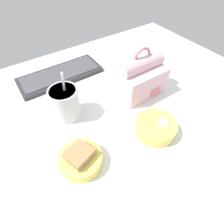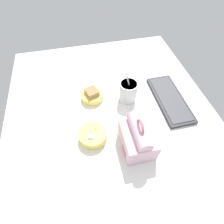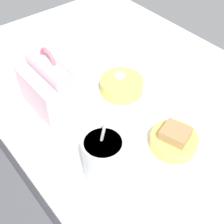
# 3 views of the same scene
# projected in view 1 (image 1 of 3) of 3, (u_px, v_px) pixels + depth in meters

# --- Properties ---
(desk_surface) EXTENTS (1.40, 1.10, 0.02)m
(desk_surface) POSITION_uv_depth(u_px,v_px,m) (113.00, 122.00, 0.62)
(desk_surface) COLOR white
(desk_surface) RESTS_ON ground
(keyboard) EXTENTS (0.36, 0.15, 0.02)m
(keyboard) POSITION_uv_depth(u_px,v_px,m) (60.00, 75.00, 0.77)
(keyboard) COLOR #2D2D33
(keyboard) RESTS_ON desk_surface
(lunch_bag) EXTENTS (0.18, 0.14, 0.19)m
(lunch_bag) POSITION_uv_depth(u_px,v_px,m) (139.00, 77.00, 0.67)
(lunch_bag) COLOR beige
(lunch_bag) RESTS_ON desk_surface
(soup_cup) EXTENTS (0.10, 0.10, 0.19)m
(soup_cup) POSITION_uv_depth(u_px,v_px,m) (66.00, 103.00, 0.59)
(soup_cup) COLOR silver
(soup_cup) RESTS_ON desk_surface
(bento_bowl_sandwich) EXTENTS (0.12, 0.12, 0.06)m
(bento_bowl_sandwich) POSITION_uv_depth(u_px,v_px,m) (81.00, 159.00, 0.49)
(bento_bowl_sandwich) COLOR #EFD65B
(bento_bowl_sandwich) RESTS_ON desk_surface
(bento_bowl_snacks) EXTENTS (0.13, 0.13, 0.06)m
(bento_bowl_snacks) POSITION_uv_depth(u_px,v_px,m) (155.00, 127.00, 0.57)
(bento_bowl_snacks) COLOR #EFD65B
(bento_bowl_snacks) RESTS_ON desk_surface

